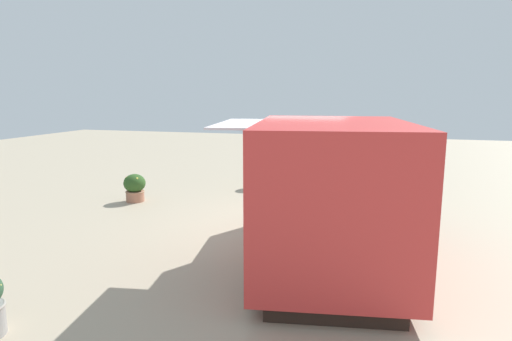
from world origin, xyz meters
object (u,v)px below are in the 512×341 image
Objects in this scene: planter_flowering_side at (263,172)px; trash_bin at (371,171)px; food_truck at (329,195)px; planter_flowering_near at (135,187)px; person_customer at (332,181)px.

trash_bin is (-3.06, -1.04, -0.01)m from planter_flowering_side.
food_truck is at bearing 115.69° from planter_flowering_side.
food_truck reaches higher than planter_flowering_near.
planter_flowering_side reaches higher than person_customer.
person_customer is at bearing -152.71° from planter_flowering_near.
food_truck is at bearing 152.94° from planter_flowering_near.
trash_bin reaches higher than planter_flowering_near.
trash_bin reaches higher than planter_flowering_side.
planter_flowering_side is at bearing -137.23° from planter_flowering_near.
trash_bin is at bearing -132.74° from person_customer.
planter_flowering_near is 3.71m from planter_flowering_side.
planter_flowering_side is at bearing -1.86° from person_customer.
person_customer is (0.46, -5.12, -0.80)m from food_truck.
trash_bin is (-1.03, -1.11, 0.14)m from person_customer.
person_customer is 1.52m from trash_bin.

